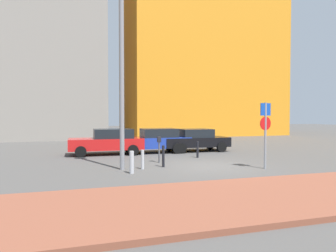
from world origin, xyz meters
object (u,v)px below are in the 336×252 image
at_px(parked_car_black, 195,140).
at_px(traffic_bollard_edge, 143,159).
at_px(parking_sign_post, 265,127).
at_px(traffic_bollard_near, 163,156).
at_px(traffic_bollard_far, 198,150).
at_px(parked_car_blue, 156,140).
at_px(traffic_bollard_mid, 132,162).
at_px(parked_car_red, 108,141).
at_px(street_lamp, 122,60).
at_px(parking_meter, 159,146).

bearing_deg(parked_car_black, traffic_bollard_edge, -130.10).
bearing_deg(parked_car_black, parking_sign_post, -86.87).
distance_m(parked_car_black, traffic_bollard_near, 6.71).
bearing_deg(parked_car_black, traffic_bollard_near, -124.72).
xyz_separation_m(parked_car_black, traffic_bollard_near, (-3.82, -5.51, -0.26)).
bearing_deg(traffic_bollard_far, parking_sign_post, -71.20).
distance_m(parked_car_blue, traffic_bollard_near, 5.62).
bearing_deg(traffic_bollard_near, traffic_bollard_mid, -145.62).
distance_m(parked_car_red, traffic_bollard_near, 5.81).
relative_size(street_lamp, traffic_bollard_far, 9.02).
distance_m(parking_meter, traffic_bollard_far, 2.83).
height_order(parked_car_black, parking_sign_post, parking_sign_post).
relative_size(parked_car_blue, parking_meter, 3.42).
bearing_deg(parked_car_black, parking_meter, -131.39).
height_order(parking_sign_post, parking_meter, parking_sign_post).
bearing_deg(traffic_bollard_mid, street_lamp, 101.95).
bearing_deg(traffic_bollard_mid, parking_sign_post, -5.83).
bearing_deg(parking_sign_post, traffic_bollard_far, 108.80).
height_order(parking_sign_post, traffic_bollard_far, parking_sign_post).
xyz_separation_m(parked_car_blue, street_lamp, (-3.03, -5.60, 3.97)).
bearing_deg(traffic_bollard_edge, traffic_bollard_far, 36.20).
bearing_deg(street_lamp, parked_car_red, 89.73).
relative_size(parked_car_red, parking_sign_post, 1.50).
height_order(parking_meter, traffic_bollard_near, parking_meter).
relative_size(parked_car_blue, traffic_bollard_mid, 4.84).
relative_size(parking_sign_post, traffic_bollard_mid, 3.19).
xyz_separation_m(street_lamp, traffic_bollard_far, (4.67, 2.63, -4.31)).
relative_size(traffic_bollard_far, traffic_bollard_edge, 1.07).
bearing_deg(parked_car_blue, traffic_bollard_mid, -112.88).
xyz_separation_m(parked_car_blue, parked_car_black, (2.70, 0.01, -0.03)).
distance_m(traffic_bollard_near, traffic_bollard_mid, 2.05).
distance_m(parked_car_black, traffic_bollard_edge, 7.54).
height_order(parking_meter, street_lamp, street_lamp).
relative_size(traffic_bollard_mid, traffic_bollard_far, 1.01).
height_order(parked_car_blue, parking_meter, parked_car_blue).
relative_size(parking_sign_post, parking_meter, 2.25).
bearing_deg(parking_meter, street_lamp, -144.48).
bearing_deg(parked_car_blue, parked_car_black, 0.18).
relative_size(parked_car_black, street_lamp, 0.54).
bearing_deg(traffic_bollard_far, street_lamp, -150.63).
bearing_deg(parked_car_blue, parked_car_red, -179.75).
height_order(parking_sign_post, traffic_bollard_mid, parking_sign_post).
distance_m(parked_car_red, parking_meter, 4.59).
height_order(parked_car_red, parked_car_black, parked_car_red).
distance_m(parking_meter, traffic_bollard_mid, 3.20).
bearing_deg(street_lamp, parked_car_blue, 61.59).
bearing_deg(parking_meter, parked_car_red, 116.96).
bearing_deg(parking_sign_post, traffic_bollard_near, 157.37).
bearing_deg(parked_car_black, traffic_bollard_far, -109.54).
distance_m(traffic_bollard_far, traffic_bollard_edge, 4.70).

